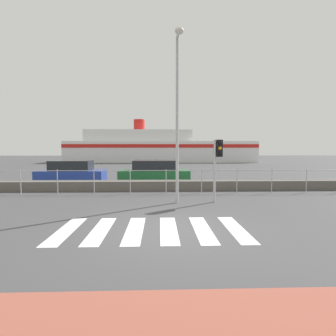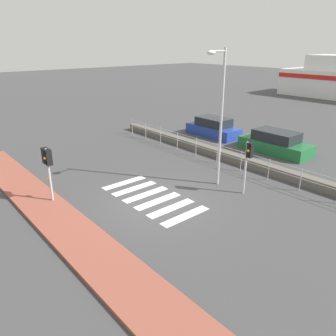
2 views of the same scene
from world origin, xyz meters
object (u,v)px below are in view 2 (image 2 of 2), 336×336
object	(u,v)px
parked_car_blue	(213,128)
parked_car_green	(275,143)
traffic_light_near	(47,161)
traffic_light_far	(248,157)
streetlamp	(219,105)

from	to	relation	value
parked_car_blue	parked_car_green	world-z (taller)	parked_car_green
traffic_light_near	traffic_light_far	bearing A→B (deg)	55.11
traffic_light_near	streetlamp	bearing A→B (deg)	63.93
streetlamp	traffic_light_near	bearing A→B (deg)	-116.07
traffic_light_near	traffic_light_far	size ratio (longest dim) A/B	0.99
traffic_light_near	parked_car_blue	size ratio (longest dim) A/B	0.60
parked_car_blue	parked_car_green	bearing A→B (deg)	0.00
traffic_light_far	parked_car_green	xyz separation A→B (m)	(-2.66, 6.64, -1.25)
traffic_light_near	traffic_light_far	world-z (taller)	traffic_light_far
streetlamp	parked_car_blue	world-z (taller)	streetlamp
traffic_light_far	traffic_light_near	bearing A→B (deg)	-124.89
parked_car_blue	parked_car_green	xyz separation A→B (m)	(5.33, 0.00, 0.00)
traffic_light_near	parked_car_green	bearing A→B (deg)	80.37
traffic_light_far	streetlamp	world-z (taller)	streetlamp
traffic_light_near	traffic_light_far	xyz separation A→B (m)	(5.00, 7.17, -0.10)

